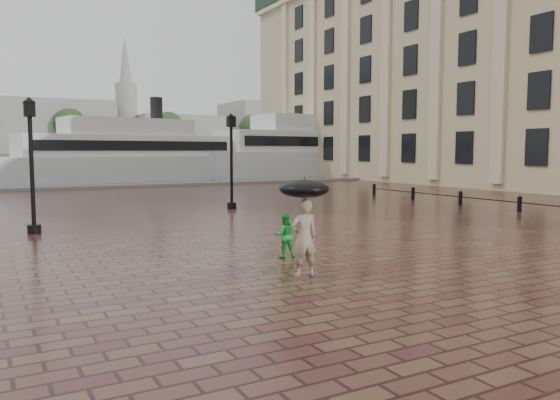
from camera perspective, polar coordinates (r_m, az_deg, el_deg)
name	(u,v)px	position (r m, az deg, el deg)	size (l,w,h in m)	color
ground	(358,272)	(12.74, 8.18, -7.48)	(300.00, 300.00, 0.00)	#3B1C1B
harbour_water	(31,167)	(102.23, -24.61, 3.16)	(240.00, 240.00, 0.00)	#4A565A
quay_edge	(97,188)	(42.67, -18.61, 1.18)	(80.00, 0.60, 0.30)	slate
far_shore	(11,157)	(170.09, -26.33, 4.05)	(300.00, 60.00, 2.00)	#4C4C47
distant_skyline	(187,129)	(169.45, -9.68, 7.37)	(102.50, 22.00, 33.00)	gray
far_trees	(13,123)	(148.25, -26.08, 7.23)	(188.00, 8.00, 13.50)	#2D2119
bollard_row	(520,203)	(27.15, 23.75, -0.29)	(0.22, 21.22, 0.73)	black
street_lamps	(47,161)	(25.38, -23.19, 3.74)	(15.44, 12.44, 4.40)	black
adult_pedestrian	(304,238)	(12.10, 2.53, -3.96)	(0.63, 0.41, 1.72)	gray
child_pedestrian	(285,235)	(14.21, 0.48, -3.70)	(0.57, 0.44, 1.17)	green
ferry_near	(129,156)	(51.72, -15.54, 4.49)	(24.17, 9.10, 7.74)	silver
ferry_far	(313,151)	(61.49, 3.43, 5.11)	(28.01, 8.99, 9.03)	silver
umbrella	(304,189)	(11.97, 2.55, 1.16)	(1.10, 1.10, 1.15)	black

